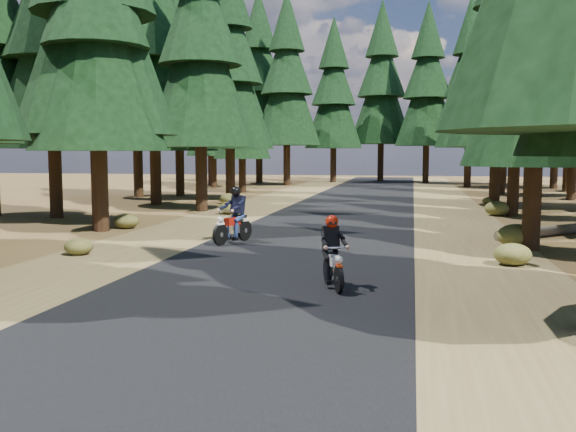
% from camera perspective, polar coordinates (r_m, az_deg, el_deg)
% --- Properties ---
extents(ground, '(120.00, 120.00, 0.00)m').
position_cam_1_polar(ground, '(14.05, -1.17, -5.06)').
color(ground, '#4E391B').
rests_on(ground, ground).
extents(road, '(6.00, 100.00, 0.01)m').
position_cam_1_polar(road, '(18.90, 2.03, -2.27)').
color(road, black).
rests_on(road, ground).
extents(shoulder_l, '(3.20, 100.00, 0.01)m').
position_cam_1_polar(shoulder_l, '(20.13, -11.02, -1.90)').
color(shoulder_l, brown).
rests_on(shoulder_l, ground).
extents(shoulder_r, '(3.20, 100.00, 0.01)m').
position_cam_1_polar(shoulder_r, '(18.75, 16.06, -2.57)').
color(shoulder_r, brown).
rests_on(shoulder_r, ground).
extents(pine_forest, '(34.59, 55.08, 16.32)m').
position_cam_1_polar(pine_forest, '(35.06, 6.28, 14.29)').
color(pine_forest, black).
rests_on(pine_forest, ground).
extents(log_near, '(3.74, 3.56, 0.32)m').
position_cam_1_polar(log_near, '(21.77, 22.22, -1.23)').
color(log_near, '#4C4233').
rests_on(log_near, ground).
extents(understory_shrubs, '(14.65, 29.08, 0.66)m').
position_cam_1_polar(understory_shrubs, '(19.97, 5.22, -1.07)').
color(understory_shrubs, '#474C1E').
rests_on(understory_shrubs, ground).
extents(rider_lead, '(0.96, 1.64, 1.40)m').
position_cam_1_polar(rider_lead, '(12.42, 4.03, -4.28)').
color(rider_lead, white).
rests_on(rider_lead, road).
extents(rider_follow, '(1.15, 1.90, 1.63)m').
position_cam_1_polar(rider_follow, '(18.57, -4.94, -0.75)').
color(rider_follow, maroon).
rests_on(rider_follow, road).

